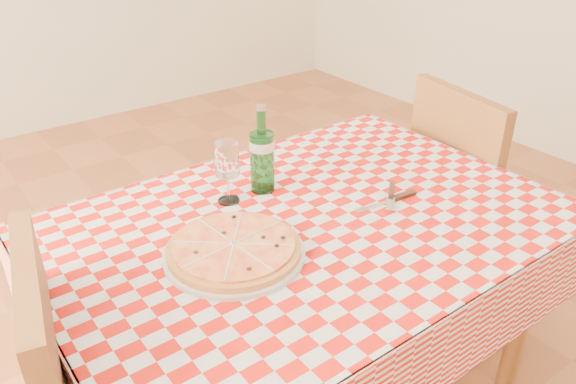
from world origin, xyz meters
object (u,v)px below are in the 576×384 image
dining_table (308,251)px  wine_glass (227,173)px  pizza_plate (234,248)px  water_bottle (262,149)px  chair_near (469,193)px

dining_table → wine_glass: bearing=118.9°
pizza_plate → water_bottle: (0.23, 0.22, 0.10)m
pizza_plate → water_bottle: size_ratio=1.33×
dining_table → water_bottle: bearing=90.5°
pizza_plate → wine_glass: (0.12, 0.22, 0.06)m
wine_glass → pizza_plate: bearing=-118.8°
chair_near → wine_glass: 0.98m
water_bottle → chair_near: bearing=-8.6°
chair_near → wine_glass: bearing=-177.0°
pizza_plate → wine_glass: size_ratio=1.94×
water_bottle → wine_glass: (-0.11, 0.00, -0.04)m
pizza_plate → water_bottle: water_bottle is taller
dining_table → pizza_plate: bearing=-174.7°
chair_near → pizza_plate: (-1.04, -0.10, 0.25)m
wine_glass → water_bottle: bearing=-0.7°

